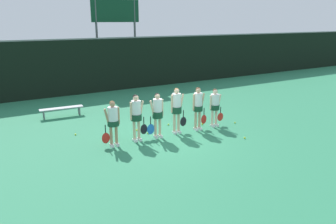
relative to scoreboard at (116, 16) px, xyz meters
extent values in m
plane|color=#2D7F56|center=(-2.22, -10.38, -4.55)|extent=(140.00, 140.00, 0.00)
cube|color=black|center=(-2.22, -1.46, -2.95)|extent=(60.00, 0.06, 3.21)
cube|color=slate|center=(-2.22, -1.46, -1.30)|extent=(60.00, 0.08, 0.08)
cylinder|color=#515156|center=(-1.33, 0.00, -1.59)|extent=(0.14, 0.14, 5.92)
cylinder|color=#515156|center=(1.33, 0.00, -1.59)|extent=(0.14, 0.14, 5.92)
cube|color=#0F3823|center=(0.00, 0.00, 0.49)|extent=(3.24, 0.12, 1.76)
cube|color=#B2B2B7|center=(-5.11, -5.71, -4.14)|extent=(1.95, 0.48, 0.04)
cylinder|color=slate|center=(-4.31, -5.63, -4.36)|extent=(0.06, 0.06, 0.39)
cylinder|color=slate|center=(-4.33, -5.88, -4.36)|extent=(0.06, 0.06, 0.39)
cylinder|color=slate|center=(-5.89, -5.53, -4.36)|extent=(0.06, 0.06, 0.39)
cylinder|color=slate|center=(-5.91, -5.78, -4.36)|extent=(0.06, 0.06, 0.39)
cylinder|color=tan|center=(-4.28, -10.36, -4.16)|extent=(0.10, 0.10, 0.78)
cylinder|color=tan|center=(-4.48, -10.35, -4.16)|extent=(0.10, 0.10, 0.78)
cube|color=white|center=(-4.29, -10.39, -4.50)|extent=(0.13, 0.25, 0.09)
cube|color=white|center=(-4.48, -10.38, -4.50)|extent=(0.13, 0.25, 0.09)
cylinder|color=#16422B|center=(-4.38, -10.35, -3.70)|extent=(0.40, 0.40, 0.19)
cylinder|color=white|center=(-4.38, -10.35, -3.44)|extent=(0.35, 0.35, 0.65)
sphere|color=tan|center=(-4.38, -10.35, -3.02)|extent=(0.20, 0.20, 0.20)
sphere|color=olive|center=(-4.38, -10.33, -3.00)|extent=(0.18, 0.18, 0.18)
cylinder|color=tan|center=(-4.59, -10.34, -3.46)|extent=(0.21, 0.09, 0.62)
cylinder|color=tan|center=(-4.18, -10.36, -3.46)|extent=(0.08, 0.08, 0.62)
cylinder|color=black|center=(-4.68, -10.35, -3.86)|extent=(0.03, 0.03, 0.29)
ellipsoid|color=red|center=(-4.68, -10.35, -4.20)|extent=(0.29, 0.03, 0.40)
cylinder|color=beige|center=(-3.38, -10.30, -4.13)|extent=(0.10, 0.10, 0.83)
cylinder|color=beige|center=(-3.57, -10.30, -4.13)|extent=(0.10, 0.10, 0.83)
cube|color=white|center=(-3.37, -10.33, -4.50)|extent=(0.12, 0.24, 0.09)
cube|color=white|center=(-3.57, -10.33, -4.50)|extent=(0.12, 0.24, 0.09)
cylinder|color=#16422B|center=(-3.47, -10.30, -3.64)|extent=(0.40, 0.40, 0.23)
cylinder|color=white|center=(-3.47, -10.30, -3.37)|extent=(0.35, 0.35, 0.69)
sphere|color=beige|center=(-3.47, -10.30, -2.92)|extent=(0.21, 0.21, 0.21)
sphere|color=black|center=(-3.47, -10.28, -2.89)|extent=(0.19, 0.19, 0.19)
cylinder|color=beige|center=(-3.26, -10.29, -3.38)|extent=(0.21, 0.08, 0.66)
cylinder|color=beige|center=(-3.67, -10.31, -3.38)|extent=(0.08, 0.08, 0.66)
cylinder|color=black|center=(-3.18, -10.31, -3.81)|extent=(0.03, 0.03, 0.28)
ellipsoid|color=black|center=(-3.18, -10.31, -4.15)|extent=(0.28, 0.03, 0.39)
cylinder|color=beige|center=(-2.54, -10.38, -4.14)|extent=(0.10, 0.10, 0.82)
cylinder|color=beige|center=(-2.72, -10.36, -4.14)|extent=(0.10, 0.10, 0.82)
cube|color=white|center=(-2.54, -10.41, -4.50)|extent=(0.14, 0.25, 0.09)
cube|color=white|center=(-2.73, -10.39, -4.50)|extent=(0.14, 0.25, 0.09)
cylinder|color=#16422B|center=(-2.63, -10.37, -3.65)|extent=(0.38, 0.38, 0.25)
cylinder|color=white|center=(-2.63, -10.37, -3.39)|extent=(0.33, 0.33, 0.69)
sphere|color=beige|center=(-2.63, -10.37, -2.95)|extent=(0.20, 0.20, 0.20)
sphere|color=black|center=(-2.63, -10.35, -2.92)|extent=(0.18, 0.18, 0.18)
cylinder|color=beige|center=(-2.84, -10.35, -3.40)|extent=(0.22, 0.10, 0.65)
cylinder|color=beige|center=(-2.44, -10.40, -3.40)|extent=(0.08, 0.08, 0.65)
cylinder|color=black|center=(-2.92, -10.36, -3.83)|extent=(0.03, 0.03, 0.29)
ellipsoid|color=blue|center=(-2.92, -10.36, -4.17)|extent=(0.31, 0.03, 0.40)
cylinder|color=beige|center=(-1.67, -10.32, -4.12)|extent=(0.10, 0.10, 0.86)
cylinder|color=beige|center=(-1.85, -10.30, -4.12)|extent=(0.10, 0.10, 0.86)
cube|color=white|center=(-1.67, -10.35, -4.50)|extent=(0.14, 0.25, 0.09)
cube|color=white|center=(-1.85, -10.33, -4.50)|extent=(0.14, 0.25, 0.09)
cylinder|color=#16422B|center=(-1.76, -10.31, -3.60)|extent=(0.39, 0.39, 0.26)
cylinder|color=white|center=(-1.76, -10.31, -3.32)|extent=(0.34, 0.34, 0.74)
sphere|color=beige|center=(-1.76, -10.31, -2.85)|extent=(0.20, 0.20, 0.20)
sphere|color=olive|center=(-1.76, -10.29, -2.83)|extent=(0.18, 0.18, 0.18)
cylinder|color=beige|center=(-1.55, -10.34, -3.33)|extent=(0.23, 0.10, 0.70)
cylinder|color=beige|center=(-1.95, -10.29, -3.33)|extent=(0.08, 0.08, 0.70)
cylinder|color=black|center=(-1.47, -10.37, -3.78)|extent=(0.03, 0.03, 0.28)
ellipsoid|color=black|center=(-1.47, -10.37, -4.10)|extent=(0.29, 0.03, 0.38)
cylinder|color=tan|center=(-0.72, -10.41, -4.13)|extent=(0.10, 0.10, 0.83)
cylinder|color=tan|center=(-0.90, -10.40, -4.13)|extent=(0.10, 0.10, 0.83)
cube|color=white|center=(-0.72, -10.44, -4.50)|extent=(0.12, 0.25, 0.09)
cube|color=white|center=(-0.91, -10.43, -4.50)|extent=(0.12, 0.25, 0.09)
cylinder|color=#16422B|center=(-0.81, -10.41, -3.64)|extent=(0.39, 0.39, 0.21)
cylinder|color=white|center=(-0.81, -10.41, -3.37)|extent=(0.34, 0.34, 0.70)
sphere|color=tan|center=(-0.81, -10.41, -2.92)|extent=(0.21, 0.21, 0.21)
sphere|color=#4C331E|center=(-0.81, -10.39, -2.89)|extent=(0.19, 0.19, 0.19)
cylinder|color=tan|center=(-0.61, -10.42, -3.38)|extent=(0.22, 0.09, 0.66)
cylinder|color=tan|center=(-1.01, -10.39, -3.38)|extent=(0.08, 0.08, 0.66)
cylinder|color=black|center=(-0.53, -10.44, -3.81)|extent=(0.03, 0.03, 0.28)
ellipsoid|color=red|center=(-0.53, -10.44, -4.14)|extent=(0.27, 0.03, 0.39)
cylinder|color=beige|center=(0.15, -10.39, -4.17)|extent=(0.10, 0.10, 0.76)
cylinder|color=beige|center=(-0.04, -10.38, -4.17)|extent=(0.10, 0.10, 0.76)
cube|color=white|center=(0.15, -10.42, -4.50)|extent=(0.13, 0.25, 0.09)
cube|color=white|center=(-0.05, -10.41, -4.50)|extent=(0.13, 0.25, 0.09)
cylinder|color=#16422B|center=(0.05, -10.39, -3.72)|extent=(0.40, 0.40, 0.20)
cylinder|color=white|center=(0.05, -10.39, -3.48)|extent=(0.35, 0.35, 0.62)
sphere|color=beige|center=(0.05, -10.39, -3.06)|extent=(0.21, 0.21, 0.21)
sphere|color=#4C331E|center=(0.05, -10.37, -3.04)|extent=(0.19, 0.19, 0.19)
cylinder|color=beige|center=(0.27, -10.40, -3.49)|extent=(0.20, 0.09, 0.59)
cylinder|color=beige|center=(-0.15, -10.38, -3.49)|extent=(0.08, 0.08, 0.59)
cylinder|color=black|center=(0.35, -10.43, -3.87)|extent=(0.03, 0.03, 0.26)
ellipsoid|color=red|center=(0.35, -10.43, -4.17)|extent=(0.31, 0.03, 0.35)
sphere|color=#CCE033|center=(0.12, -12.17, -4.51)|extent=(0.07, 0.07, 0.07)
sphere|color=#CCE033|center=(-5.27, -8.55, -4.52)|extent=(0.07, 0.07, 0.07)
sphere|color=#CCE033|center=(-2.78, -9.85, -4.51)|extent=(0.07, 0.07, 0.07)
sphere|color=#CCE033|center=(-1.53, -9.31, -4.51)|extent=(0.07, 0.07, 0.07)
sphere|color=#CCE033|center=(1.08, -10.53, -4.52)|extent=(0.07, 0.07, 0.07)
sphere|color=#CCE033|center=(-2.99, -9.27, -4.52)|extent=(0.07, 0.07, 0.07)
sphere|color=#CCE033|center=(-0.25, -9.98, -4.51)|extent=(0.07, 0.07, 0.07)
camera|label=1|loc=(-8.24, -20.67, -0.23)|focal=35.00mm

